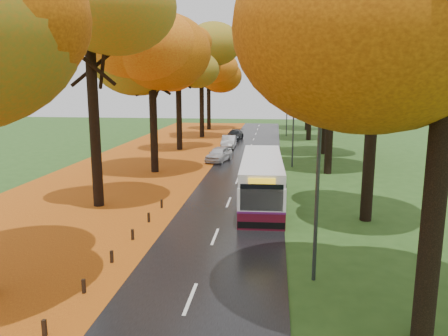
% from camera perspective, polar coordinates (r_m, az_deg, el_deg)
% --- Properties ---
extents(road, '(6.50, 90.00, 0.04)m').
position_cam_1_polar(road, '(33.06, 1.89, -1.28)').
color(road, black).
rests_on(road, ground).
extents(centre_line, '(0.12, 90.00, 0.01)m').
position_cam_1_polar(centre_line, '(33.06, 1.89, -1.24)').
color(centre_line, silver).
rests_on(centre_line, road).
extents(leaf_verge, '(12.00, 90.00, 0.02)m').
position_cam_1_polar(leaf_verge, '(34.96, -12.97, -0.90)').
color(leaf_verge, maroon).
rests_on(leaf_verge, ground).
extents(leaf_drift, '(0.90, 90.00, 0.01)m').
position_cam_1_polar(leaf_drift, '(33.44, -3.32, -1.11)').
color(leaf_drift, '#C86B14').
rests_on(leaf_drift, road).
extents(trees_left, '(9.20, 74.00, 13.88)m').
position_cam_1_polar(trees_left, '(35.72, -9.67, 14.85)').
color(trees_left, black).
rests_on(trees_left, ground).
extents(trees_right, '(9.30, 74.20, 13.96)m').
position_cam_1_polar(trees_right, '(34.50, 14.71, 15.04)').
color(trees_right, black).
rests_on(trees_right, ground).
extents(bollard_row, '(0.11, 23.51, 0.52)m').
position_cam_1_polar(bollard_row, '(15.12, -19.95, -16.52)').
color(bollard_row, black).
rests_on(bollard_row, ground).
extents(streetlamp_near, '(2.45, 0.18, 8.00)m').
position_cam_1_polar(streetlamp_near, '(15.42, 11.34, 1.97)').
color(streetlamp_near, '#333538').
rests_on(streetlamp_near, ground).
extents(streetlamp_mid, '(2.45, 0.18, 8.00)m').
position_cam_1_polar(streetlamp_mid, '(37.28, 8.70, 7.29)').
color(streetlamp_mid, '#333538').
rests_on(streetlamp_mid, ground).
extents(streetlamp_far, '(2.45, 0.18, 8.00)m').
position_cam_1_polar(streetlamp_far, '(59.25, 8.01, 8.67)').
color(streetlamp_far, '#333538').
rests_on(streetlamp_far, ground).
extents(bus, '(2.69, 10.44, 2.73)m').
position_cam_1_polar(bus, '(26.05, 4.94, -1.44)').
color(bus, '#470B18').
rests_on(bus, road).
extents(car_white, '(2.42, 4.20, 1.34)m').
position_cam_1_polar(car_white, '(39.73, -0.66, 1.83)').
color(car_white, silver).
rests_on(car_white, road).
extents(car_silver, '(1.47, 4.09, 1.34)m').
position_cam_1_polar(car_silver, '(47.97, 0.62, 3.44)').
color(car_silver, '#979A9E').
rests_on(car_silver, road).
extents(car_dark, '(2.19, 4.39, 1.23)m').
position_cam_1_polar(car_dark, '(55.03, 1.41, 4.36)').
color(car_dark, black).
rests_on(car_dark, road).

